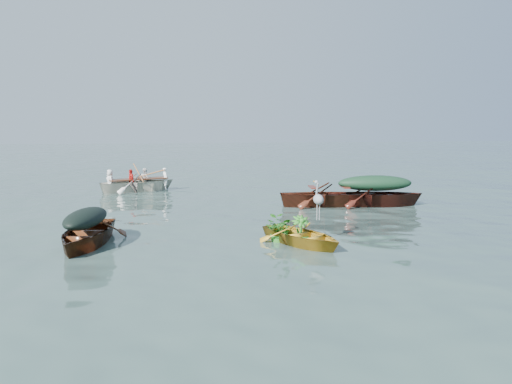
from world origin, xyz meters
The scene contains 13 objects.
ground centered at (0.00, 0.00, 0.00)m, with size 140.00×140.00×0.00m, color #3A514B.
yellow_dinghy centered at (-0.91, -1.89, 0.00)m, with size 1.23×2.83×0.74m, color gold.
dark_covered_boat centered at (-5.61, -0.98, 0.00)m, with size 1.35×3.64×0.91m, color #572E14.
green_tarp_boat centered at (3.08, 2.91, 0.00)m, with size 1.39×4.47×1.05m, color #43180F.
open_wooden_boat centered at (1.56, 3.19, 0.00)m, with size 1.38×4.45×1.04m, color #4E2013.
rowed_boat centered at (-4.72, 8.32, 0.00)m, with size 1.27×4.23×1.01m, color white.
dark_tarp_cover centered at (-5.61, -0.98, 0.65)m, with size 0.74×2.00×0.40m, color black.
green_tarp_cover centered at (3.08, 2.91, 0.78)m, with size 0.76×2.46×0.52m, color #163620.
thwart_benches centered at (1.56, 3.19, 0.54)m, with size 0.83×2.22×0.04m, color #531B13, non-canonical shape.
heron centered at (-0.43, -1.60, 0.83)m, with size 0.28×0.40×0.92m, color #95979D, non-canonical shape.
dinghy_weeds centered at (-1.12, -1.38, 0.67)m, with size 0.70×0.90×0.60m, color #1C6C1C.
rowers centered at (-4.72, 8.32, 0.88)m, with size 1.14×2.96×0.76m, color white.
oars centered at (-4.72, 8.32, 0.53)m, with size 2.60×0.60×0.06m, color brown, non-canonical shape.
Camera 1 is at (-4.12, -12.37, 2.62)m, focal length 35.00 mm.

